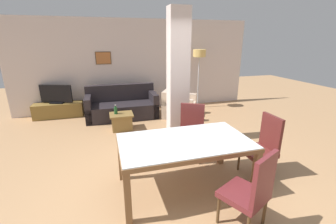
# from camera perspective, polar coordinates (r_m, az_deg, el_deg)

# --- Properties ---
(ground_plane) EXTENTS (18.00, 18.00, 0.00)m
(ground_plane) POSITION_cam_1_polar(r_m,az_deg,el_deg) (3.56, 3.99, -18.46)
(ground_plane) COLOR #AA8056
(back_wall) EXTENTS (7.20, 0.09, 2.70)m
(back_wall) POSITION_cam_1_polar(r_m,az_deg,el_deg) (7.07, -7.86, 11.60)
(back_wall) COLOR silver
(back_wall) RESTS_ON ground_plane
(divider_pillar) EXTENTS (0.40, 0.30, 2.70)m
(divider_pillar) POSITION_cam_1_polar(r_m,az_deg,el_deg) (4.53, 2.56, 8.25)
(divider_pillar) COLOR silver
(divider_pillar) RESTS_ON ground_plane
(dining_table) EXTENTS (1.84, 1.04, 0.77)m
(dining_table) POSITION_cam_1_polar(r_m,az_deg,el_deg) (3.23, 4.24, -9.45)
(dining_table) COLOR brown
(dining_table) RESTS_ON ground_plane
(dining_chair_near_right) EXTENTS (0.62, 0.62, 1.00)m
(dining_chair_near_right) POSITION_cam_1_polar(r_m,az_deg,el_deg) (2.79, 20.40, -18.04)
(dining_chair_near_right) COLOR maroon
(dining_chair_near_right) RESTS_ON ground_plane
(dining_chair_far_right) EXTENTS (0.62, 0.62, 1.00)m
(dining_chair_far_right) POSITION_cam_1_polar(r_m,az_deg,el_deg) (4.16, 5.94, -4.56)
(dining_chair_far_right) COLOR maroon
(dining_chair_far_right) RESTS_ON ground_plane
(dining_chair_head_right) EXTENTS (0.46, 0.46, 1.00)m
(dining_chair_head_right) POSITION_cam_1_polar(r_m,az_deg,el_deg) (3.90, 22.98, -7.59)
(dining_chair_head_right) COLOR #58211E
(dining_chair_head_right) RESTS_ON ground_plane
(sofa) EXTENTS (1.93, 0.88, 0.89)m
(sofa) POSITION_cam_1_polar(r_m,az_deg,el_deg) (6.47, -11.59, 1.31)
(sofa) COLOR black
(sofa) RESTS_ON ground_plane
(armchair) EXTENTS (1.15, 1.14, 0.77)m
(armchair) POSITION_cam_1_polar(r_m,az_deg,el_deg) (6.42, 2.66, 1.29)
(armchair) COLOR beige
(armchair) RESTS_ON ground_plane
(coffee_table) EXTENTS (0.55, 0.47, 0.40)m
(coffee_table) POSITION_cam_1_polar(r_m,az_deg,el_deg) (5.60, -11.67, -2.33)
(coffee_table) COLOR brown
(coffee_table) RESTS_ON ground_plane
(bottle) EXTENTS (0.08, 0.08, 0.22)m
(bottle) POSITION_cam_1_polar(r_m,az_deg,el_deg) (5.54, -13.14, 0.39)
(bottle) COLOR #194C23
(bottle) RESTS_ON coffee_table
(tv_stand) EXTENTS (1.29, 0.40, 0.41)m
(tv_stand) POSITION_cam_1_polar(r_m,az_deg,el_deg) (7.06, -26.03, 0.42)
(tv_stand) COLOR olive
(tv_stand) RESTS_ON ground_plane
(tv_screen) EXTENTS (0.86, 0.34, 0.52)m
(tv_screen) POSITION_cam_1_polar(r_m,az_deg,el_deg) (6.95, -26.54, 4.01)
(tv_screen) COLOR black
(tv_screen) RESTS_ON tv_stand
(floor_lamp) EXTENTS (0.39, 0.39, 1.83)m
(floor_lamp) POSITION_cam_1_polar(r_m,az_deg,el_deg) (7.11, 7.94, 13.29)
(floor_lamp) COLOR #B7B7BC
(floor_lamp) RESTS_ON ground_plane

